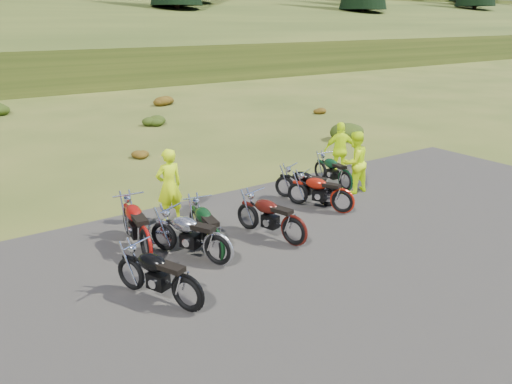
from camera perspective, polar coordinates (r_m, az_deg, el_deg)
ground at (r=11.80m, az=5.77°, el=-5.63°), size 300.00×300.00×0.00m
gravel_pad at (r=10.53m, az=12.88°, el=-9.29°), size 20.00×12.00×0.04m
shrub_4 at (r=19.11m, az=-13.27°, el=4.43°), size 0.77×0.77×0.45m
shrub_5 at (r=24.96m, az=-11.67°, el=8.14°), size 1.03×1.03×0.61m
shrub_6 at (r=30.88m, az=-10.67°, el=10.43°), size 1.30×1.30×0.77m
shrub_7 at (r=22.04m, az=10.48°, el=7.19°), size 1.56×1.56×0.92m
shrub_8 at (r=27.83m, az=7.02°, el=9.34°), size 0.77×0.77×0.45m
motorcycle_0 at (r=9.19m, az=-7.69°, el=-13.50°), size 1.45×2.17×1.08m
motorcycle_1 at (r=11.06m, az=-12.29°, el=-7.81°), size 0.99×2.29×1.16m
motorcycle_2 at (r=10.83m, az=-4.43°, el=-7.98°), size 1.03×2.19×1.10m
motorcycle_3 at (r=10.65m, az=-4.30°, el=-8.50°), size 1.59×2.22×1.11m
motorcycle_4 at (r=11.52m, az=4.32°, el=-6.24°), size 1.21×2.19×1.09m
motorcycle_5 at (r=13.95m, az=8.09°, el=-1.71°), size 1.41×2.08×1.04m
motorcycle_6 at (r=13.52m, az=9.75°, el=-2.50°), size 1.42×2.04×1.02m
motorcycle_7 at (r=15.24m, az=10.11°, el=0.01°), size 0.80×1.93×0.99m
person_middle at (r=12.64m, az=-9.90°, el=0.55°), size 0.72×0.49×1.91m
person_right_a at (r=14.94m, az=11.18°, el=3.24°), size 0.90×0.71×1.84m
person_right_b at (r=16.30m, az=9.60°, el=4.64°), size 1.15×0.87×1.82m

